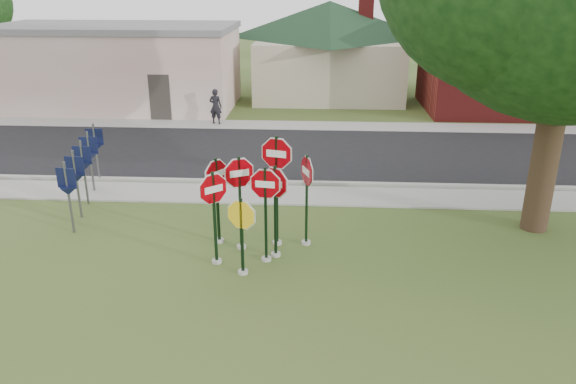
# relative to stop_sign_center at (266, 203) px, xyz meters

# --- Properties ---
(ground) EXTENTS (120.00, 120.00, 0.00)m
(ground) POSITION_rel_stop_sign_center_xyz_m (-0.35, -1.20, -1.52)
(ground) COLOR #3D5921
(ground) RESTS_ON ground
(sidewalk_near) EXTENTS (60.00, 1.60, 0.06)m
(sidewalk_near) POSITION_rel_stop_sign_center_xyz_m (-0.35, 4.30, -1.49)
(sidewalk_near) COLOR gray
(sidewalk_near) RESTS_ON ground
(road) EXTENTS (60.00, 7.00, 0.04)m
(road) POSITION_rel_stop_sign_center_xyz_m (-0.35, 8.80, -1.50)
(road) COLOR black
(road) RESTS_ON ground
(sidewalk_far) EXTENTS (60.00, 1.60, 0.06)m
(sidewalk_far) POSITION_rel_stop_sign_center_xyz_m (-0.35, 13.10, -1.49)
(sidewalk_far) COLOR gray
(sidewalk_far) RESTS_ON ground
(curb) EXTENTS (60.00, 0.20, 0.14)m
(curb) POSITION_rel_stop_sign_center_xyz_m (-0.35, 5.30, -1.45)
(curb) COLOR gray
(curb) RESTS_ON ground
(stop_sign_center) EXTENTS (0.99, 0.24, 2.48)m
(stop_sign_center) POSITION_rel_stop_sign_center_xyz_m (0.00, 0.00, 0.00)
(stop_sign_center) COLOR #A6A59C
(stop_sign_center) RESTS_ON ground
(stop_sign_yellow) EXTENTS (0.92, 0.34, 1.97)m
(stop_sign_yellow) POSITION_rel_stop_sign_center_xyz_m (-0.48, -0.68, -0.38)
(stop_sign_yellow) COLOR #A6A59C
(stop_sign_yellow) RESTS_ON ground
(stop_sign_left) EXTENTS (0.77, 0.69, 2.42)m
(stop_sign_left) POSITION_rel_stop_sign_center_xyz_m (-1.18, -0.19, -0.04)
(stop_sign_left) COLOR #A6A59C
(stop_sign_left) RESTS_ON ground
(stop_sign_right) EXTENTS (0.83, 0.62, 2.45)m
(stop_sign_right) POSITION_rel_stop_sign_center_xyz_m (0.21, 0.25, -0.02)
(stop_sign_right) COLOR #A6A59C
(stop_sign_right) RESTS_ON ground
(stop_sign_back_right) EXTENTS (1.06, 0.29, 2.99)m
(stop_sign_back_right) POSITION_rel_stop_sign_center_xyz_m (0.19, 0.91, 0.39)
(stop_sign_back_right) COLOR #A6A59C
(stop_sign_back_right) RESTS_ON ground
(stop_sign_back_left) EXTENTS (0.94, 0.47, 2.54)m
(stop_sign_back_left) POSITION_rel_stop_sign_center_xyz_m (-0.69, 0.62, 0.05)
(stop_sign_back_left) COLOR #A6A59C
(stop_sign_back_left) RESTS_ON ground
(stop_sign_far_right) EXTENTS (0.40, 0.97, 2.51)m
(stop_sign_far_right) POSITION_rel_stop_sign_center_xyz_m (0.94, 0.95, 0.03)
(stop_sign_far_right) COLOR #A6A59C
(stop_sign_far_right) RESTS_ON ground
(stop_sign_far_left) EXTENTS (0.60, 0.84, 2.39)m
(stop_sign_far_left) POSITION_rel_stop_sign_center_xyz_m (-1.32, 0.93, -0.07)
(stop_sign_far_left) COLOR #A6A59C
(stop_sign_far_left) RESTS_ON ground
(route_sign_row) EXTENTS (1.43, 4.63, 2.00)m
(route_sign_row) POSITION_rel_stop_sign_center_xyz_m (-5.75, 3.30, -0.29)
(route_sign_row) COLOR #59595E
(route_sign_row) RESTS_ON ground
(building_stucco) EXTENTS (12.20, 6.20, 4.20)m
(building_stucco) POSITION_rel_stop_sign_center_xyz_m (-9.35, 16.80, 0.63)
(building_stucco) COLOR silver
(building_stucco) RESTS_ON ground
(building_house) EXTENTS (11.60, 11.60, 6.20)m
(building_house) POSITION_rel_stop_sign_center_xyz_m (1.66, 20.80, 2.13)
(building_house) COLOR #B7AA91
(building_house) RESTS_ON ground
(building_brick) EXTENTS (10.20, 6.20, 4.75)m
(building_brick) POSITION_rel_stop_sign_center_xyz_m (11.65, 17.30, 0.89)
(building_brick) COLOR maroon
(building_brick) RESTS_ON ground
(pedestrian) EXTENTS (0.66, 0.49, 1.62)m
(pedestrian) POSITION_rel_stop_sign_center_xyz_m (-3.59, 13.17, -0.65)
(pedestrian) COLOR black
(pedestrian) RESTS_ON sidewalk_far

